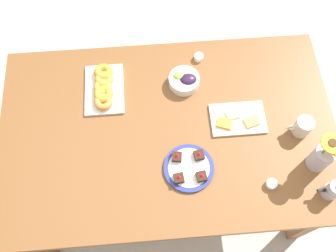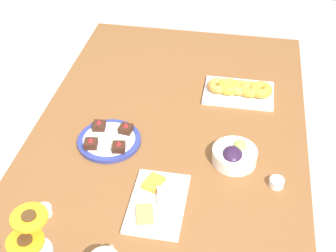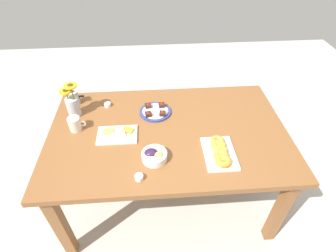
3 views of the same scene
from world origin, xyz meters
name	(u,v)px [view 3 (image 3 of 3)]	position (x,y,z in m)	size (l,w,h in m)	color
ground_plane	(168,194)	(0.00, 0.00, 0.00)	(6.00, 6.00, 0.00)	#B7B2A8
dining_table	(168,139)	(0.00, 0.00, 0.65)	(1.60, 1.00, 0.74)	brown
coffee_mug	(75,124)	(-0.62, 0.06, 0.79)	(0.12, 0.08, 0.10)	beige
grape_bowl	(154,155)	(-0.10, -0.25, 0.77)	(0.15, 0.15, 0.07)	white
cheese_platter	(118,134)	(-0.33, -0.02, 0.75)	(0.26, 0.17, 0.03)	white
croissant_platter	(220,152)	(0.30, -0.24, 0.76)	(0.19, 0.29, 0.05)	white
jam_cup_honey	(139,177)	(-0.19, -0.39, 0.76)	(0.05, 0.05, 0.03)	white
jam_cup_berry	(107,104)	(-0.43, 0.30, 0.76)	(0.05, 0.05, 0.03)	white
dessert_plate	(155,111)	(-0.08, 0.20, 0.75)	(0.23, 0.23, 0.05)	navy
flower_vase	(73,105)	(-0.65, 0.22, 0.83)	(0.13, 0.09, 0.25)	#B2B2BC
moka_pot	(75,98)	(-0.68, 0.36, 0.79)	(0.11, 0.07, 0.12)	#B7B7BC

